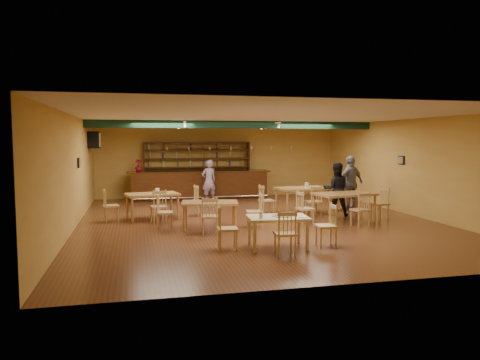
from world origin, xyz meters
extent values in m
plane|color=#5D311A|center=(0.00, 0.00, 0.00)|extent=(12.00, 12.00, 0.00)
cube|color=#10311F|center=(0.00, 2.80, 2.87)|extent=(10.00, 0.30, 0.25)
cube|color=white|center=(-1.80, 3.40, 2.94)|extent=(0.05, 2.50, 0.05)
cube|color=white|center=(1.40, 3.40, 2.94)|extent=(0.05, 2.50, 0.05)
cube|color=white|center=(-4.80, 4.20, 2.35)|extent=(0.34, 0.70, 0.48)
cube|color=black|center=(-4.97, 1.00, 1.70)|extent=(0.04, 0.34, 0.28)
cube|color=black|center=(4.97, 0.50, 1.70)|extent=(0.04, 0.34, 0.28)
cube|color=#381A0B|center=(-0.94, 5.15, 0.56)|extent=(5.59, 0.85, 1.13)
cube|color=#381A0B|center=(-0.94, 5.78, 1.14)|extent=(4.33, 0.40, 2.28)
imported|color=maroon|center=(-3.29, 5.15, 1.37)|extent=(0.35, 0.35, 0.48)
cube|color=#9E6938|center=(-2.92, 1.09, 0.38)|extent=(1.66, 1.19, 0.76)
cube|color=#9E6938|center=(1.85, 1.15, 0.41)|extent=(1.74, 1.17, 0.81)
cube|color=#9E6938|center=(-1.51, -0.92, 0.37)|extent=(1.58, 1.10, 0.73)
cube|color=#9E6938|center=(2.41, -0.71, 0.42)|extent=(1.81, 1.26, 0.83)
cube|color=beige|center=(-0.41, -3.34, 0.35)|extent=(1.36, 0.93, 0.69)
cylinder|color=silver|center=(-0.32, -3.34, 0.70)|extent=(0.54, 0.54, 0.01)
cylinder|color=#EAE5C6|center=(-0.83, -3.48, 0.75)|extent=(0.08, 0.08, 0.11)
cube|color=white|center=(-0.09, -3.15, 0.71)|extent=(0.21, 0.17, 0.03)
cube|color=silver|center=(-0.18, -3.29, 0.71)|extent=(0.27, 0.31, 0.00)
cylinder|color=white|center=(0.10, -3.52, 0.70)|extent=(0.24, 0.24, 0.01)
imported|color=#7D4596|center=(-0.70, 4.33, 0.80)|extent=(0.67, 0.54, 1.60)
imported|color=black|center=(2.65, 0.35, 0.83)|extent=(0.95, 0.83, 1.66)
imported|color=gray|center=(3.61, 1.29, 0.91)|extent=(1.16, 0.80, 1.82)
camera|label=1|loc=(-3.40, -12.68, 2.34)|focal=34.17mm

